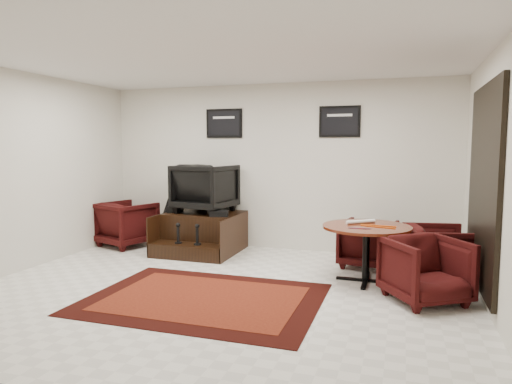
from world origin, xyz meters
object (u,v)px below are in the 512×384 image
shine_podium (203,233)px  meeting_table (367,233)px  table_chair_back (368,241)px  armchair_side (127,221)px  table_chair_window (438,250)px  shine_chair (205,185)px  table_chair_corner (426,267)px

shine_podium → meeting_table: meeting_table is taller
meeting_table → table_chair_back: table_chair_back is taller
armchair_side → meeting_table: 4.30m
shine_podium → table_chair_window: size_ratio=1.60×
armchair_side → meeting_table: armchair_side is taller
shine_chair → meeting_table: 2.99m
shine_chair → table_chair_back: bearing=-178.1°
table_chair_back → table_chair_window: bearing=166.5°
armchair_side → table_chair_corner: (4.90, -1.50, -0.03)m
armchair_side → shine_chair: bearing=-154.1°
shine_podium → armchair_side: (-1.45, -0.04, 0.14)m
meeting_table → table_chair_window: size_ratio=1.41×
armchair_side → table_chair_corner: armchair_side is taller
shine_podium → table_chair_corner: size_ratio=1.59×
table_chair_back → table_chair_corner: bearing=128.6°
table_chair_window → meeting_table: bearing=101.1°
shine_chair → armchair_side: size_ratio=1.05×
meeting_table → table_chair_corner: table_chair_corner is taller
armchair_side → meeting_table: (4.20, -0.91, 0.22)m
shine_chair → table_chair_back: 2.83m
shine_chair → meeting_table: size_ratio=0.80×
shine_podium → shine_chair: size_ratio=1.41×
meeting_table → table_chair_back: bearing=92.0°
shine_chair → table_chair_back: (2.72, -0.32, -0.72)m
table_chair_window → table_chair_corner: (-0.20, -0.94, 0.00)m
shine_podium → meeting_table: size_ratio=1.14×
table_chair_corner → armchair_side: bearing=130.0°
shine_chair → table_chair_corner: shine_chair is taller
shine_podium → table_chair_corner: (3.45, -1.54, 0.11)m
armchair_side → table_chair_window: (5.09, -0.55, -0.03)m
meeting_table → table_chair_back: 0.81m
meeting_table → shine_chair: bearing=158.5°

